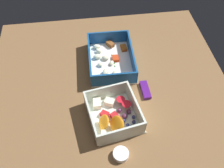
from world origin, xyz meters
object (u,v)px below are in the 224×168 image
object	(u,v)px
pasta_container	(110,59)
fruit_bowl	(114,114)
paper_cup_liner	(122,154)
candy_bar	(145,90)

from	to	relation	value
pasta_container	fruit_bowl	distance (cm)	23.11
paper_cup_liner	pasta_container	bearing A→B (deg)	177.77
paper_cup_liner	candy_bar	bearing A→B (deg)	151.99
pasta_container	fruit_bowl	world-z (taller)	fruit_bowl
fruit_bowl	paper_cup_liner	xyz separation A→B (cm)	(12.24, 0.59, -1.18)
candy_bar	paper_cup_liner	size ratio (longest dim) A/B	1.60
candy_bar	fruit_bowl	bearing A→B (deg)	-53.70
fruit_bowl	candy_bar	distance (cm)	14.53
pasta_container	paper_cup_liner	size ratio (longest dim) A/B	4.97
pasta_container	candy_bar	distance (cm)	17.44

